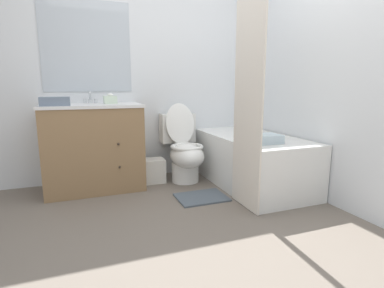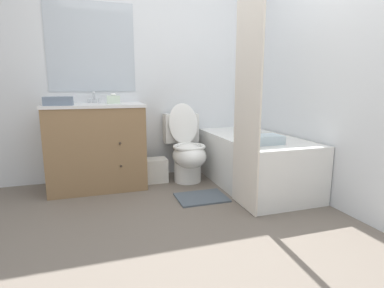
# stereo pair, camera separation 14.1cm
# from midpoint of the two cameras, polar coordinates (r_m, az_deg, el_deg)

# --- Properties ---
(ground_plane) EXTENTS (14.00, 14.00, 0.00)m
(ground_plane) POSITION_cam_midpoint_polar(r_m,az_deg,el_deg) (2.24, 5.30, -16.93)
(ground_plane) COLOR #6B6056
(wall_back) EXTENTS (8.00, 0.06, 2.50)m
(wall_back) POSITION_cam_midpoint_polar(r_m,az_deg,el_deg) (3.58, -5.21, 14.08)
(wall_back) COLOR silver
(wall_back) RESTS_ON ground_plane
(wall_right) EXTENTS (0.05, 2.64, 2.50)m
(wall_right) POSITION_cam_midpoint_polar(r_m,az_deg,el_deg) (3.34, 20.40, 13.68)
(wall_right) COLOR silver
(wall_right) RESTS_ON ground_plane
(vanity_cabinet) EXTENTS (0.97, 0.59, 0.88)m
(vanity_cabinet) POSITION_cam_midpoint_polar(r_m,az_deg,el_deg) (3.24, -16.45, -0.26)
(vanity_cabinet) COLOR olive
(vanity_cabinet) RESTS_ON ground_plane
(sink_faucet) EXTENTS (0.14, 0.12, 0.12)m
(sink_faucet) POSITION_cam_midpoint_polar(r_m,az_deg,el_deg) (3.38, -16.96, 8.08)
(sink_faucet) COLOR silver
(sink_faucet) RESTS_ON vanity_cabinet
(toilet) EXTENTS (0.40, 0.68, 0.86)m
(toilet) POSITION_cam_midpoint_polar(r_m,az_deg,el_deg) (3.35, 0.15, -1.19)
(toilet) COLOR white
(toilet) RESTS_ON ground_plane
(bathtub) EXTENTS (0.73, 1.46, 0.54)m
(bathtub) POSITION_cam_midpoint_polar(r_m,az_deg,el_deg) (3.28, 12.78, -3.11)
(bathtub) COLOR white
(bathtub) RESTS_ON ground_plane
(shower_curtain) EXTENTS (0.02, 0.44, 2.00)m
(shower_curtain) POSITION_cam_midpoint_polar(r_m,az_deg,el_deg) (2.54, 12.12, 9.69)
(shower_curtain) COLOR silver
(shower_curtain) RESTS_ON ground_plane
(wastebasket) EXTENTS (0.24, 0.20, 0.26)m
(wastebasket) POSITION_cam_midpoint_polar(r_m,az_deg,el_deg) (3.37, -5.65, -4.98)
(wastebasket) COLOR silver
(wastebasket) RESTS_ON ground_plane
(tissue_box) EXTENTS (0.13, 0.12, 0.11)m
(tissue_box) POSITION_cam_midpoint_polar(r_m,az_deg,el_deg) (3.22, -13.54, 8.27)
(tissue_box) COLOR silver
(tissue_box) RESTS_ON vanity_cabinet
(hand_towel_folded) EXTENTS (0.25, 0.16, 0.08)m
(hand_towel_folded) POSITION_cam_midpoint_polar(r_m,az_deg,el_deg) (3.03, -22.89, 7.55)
(hand_towel_folded) COLOR slate
(hand_towel_folded) RESTS_ON vanity_cabinet
(bath_towel_folded) EXTENTS (0.30, 0.21, 0.08)m
(bath_towel_folded) POSITION_cam_midpoint_polar(r_m,az_deg,el_deg) (2.80, 15.14, 0.83)
(bath_towel_folded) COLOR silver
(bath_towel_folded) RESTS_ON bathtub
(bath_mat) EXTENTS (0.47, 0.36, 0.02)m
(bath_mat) POSITION_cam_midpoint_polar(r_m,az_deg,el_deg) (2.90, 3.23, -10.14)
(bath_mat) COLOR #4C5660
(bath_mat) RESTS_ON ground_plane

